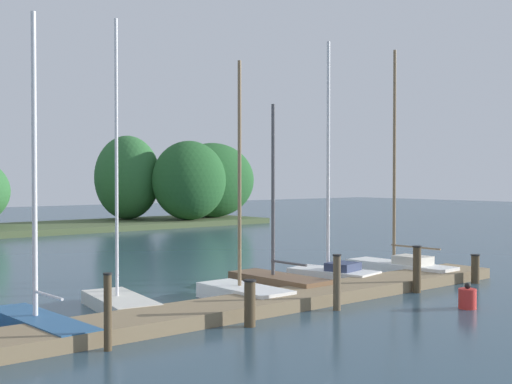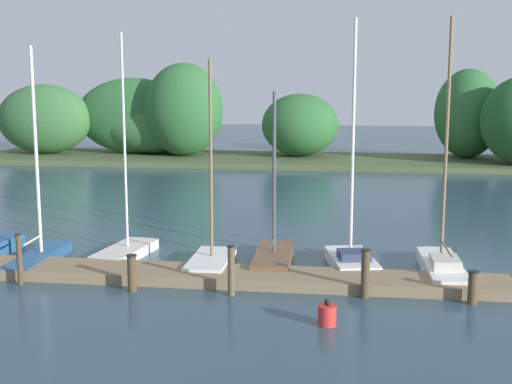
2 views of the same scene
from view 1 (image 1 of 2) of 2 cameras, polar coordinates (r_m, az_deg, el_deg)
dock_pier at (r=18.21m, az=0.65°, el=-9.55°), size 19.69×1.80×0.35m
sailboat_1 at (r=16.36m, az=-18.32°, el=-10.05°), size 1.16×4.36×7.42m
sailboat_2 at (r=18.58m, az=-11.80°, el=-8.87°), size 1.69×3.49×7.90m
sailboat_3 at (r=19.41m, az=-1.27°, el=-8.35°), size 1.29×3.28×6.98m
sailboat_4 at (r=21.29m, az=1.67°, el=-7.54°), size 1.34×3.90×5.93m
sailboat_5 at (r=23.13m, az=6.51°, el=-6.60°), size 1.97×3.38×8.28m
sailboat_6 at (r=24.96m, az=12.16°, el=-6.07°), size 1.28×4.48×8.27m
mooring_piling_1 at (r=14.23m, az=-12.66°, el=-10.02°), size 0.19×0.19×1.62m
mooring_piling_2 at (r=16.12m, az=-0.54°, el=-9.53°), size 0.31×0.31×1.13m
mooring_piling_3 at (r=18.14m, az=6.99°, el=-7.72°), size 0.24×0.24×1.51m
mooring_piling_4 at (r=21.32m, az=13.70°, el=-6.47°), size 0.29×0.29×1.46m
mooring_piling_5 at (r=23.76m, az=18.37°, el=-6.29°), size 0.31×0.31×0.98m
channel_buoy_0 at (r=19.21m, az=17.76°, el=-8.71°), size 0.48×0.48×0.71m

